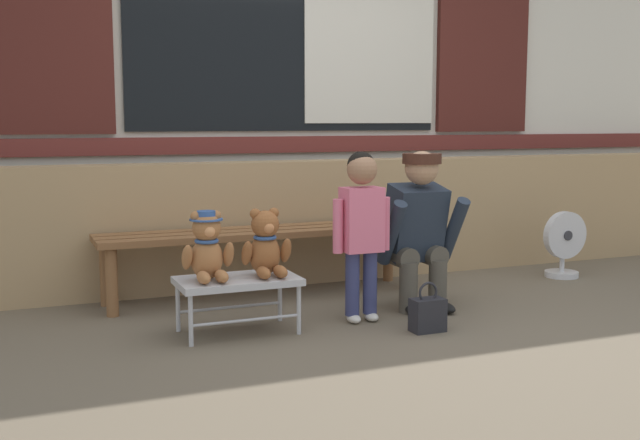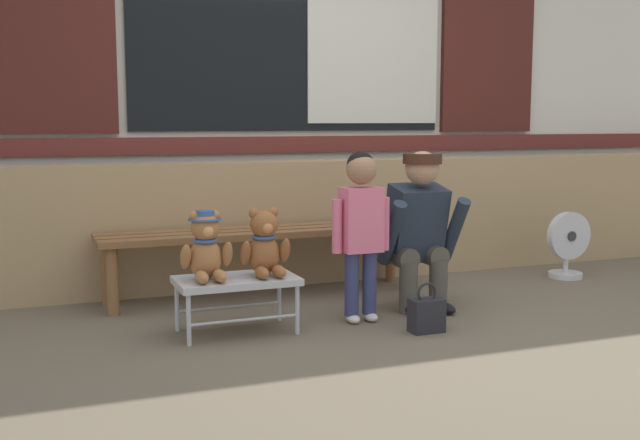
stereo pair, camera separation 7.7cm
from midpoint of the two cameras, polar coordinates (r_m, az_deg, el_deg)
name	(u,v)px [view 2 (the right image)]	position (r m, az deg, el deg)	size (l,w,h in m)	color
ground_plane	(407,331)	(4.24, 6.95, -8.11)	(60.00, 60.00, 0.00)	brown
brick_low_wall	(312,221)	(5.43, -0.17, -0.07)	(8.23, 0.25, 0.85)	tan
shop_facade	(288,40)	(5.90, -2.03, 13.16)	(8.39, 0.26, 3.42)	silver
wooden_bench_long	(265,239)	(4.94, -3.66, -1.43)	(2.10, 0.40, 0.44)	brown
small_display_bench	(236,284)	(4.13, -5.67, -4.70)	(0.64, 0.36, 0.30)	#BCBCC1
teddy_bear_with_hat	(206,247)	(4.05, -7.89, -2.00)	(0.28, 0.27, 0.36)	#A86B3D
teddy_bear_plain	(265,245)	(4.14, -3.58, -1.87)	(0.28, 0.26, 0.36)	#93562D
child_standing	(361,217)	(4.29, 3.56, 0.19)	(0.35, 0.18, 0.96)	navy
adult_crouching	(419,229)	(4.65, 7.80, -0.69)	(0.50, 0.49, 0.95)	#4C473D
handbag_on_ground	(427,314)	(4.20, 8.40, -6.92)	(0.18, 0.11, 0.27)	#232328
floor_fan	(568,245)	(5.82, 18.20, -1.79)	(0.34, 0.24, 0.48)	silver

